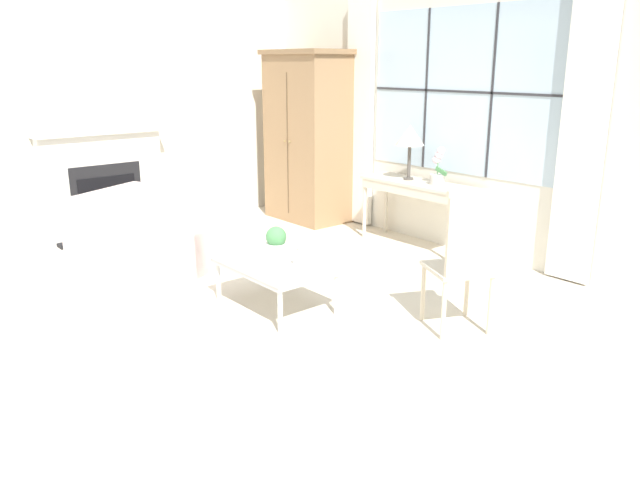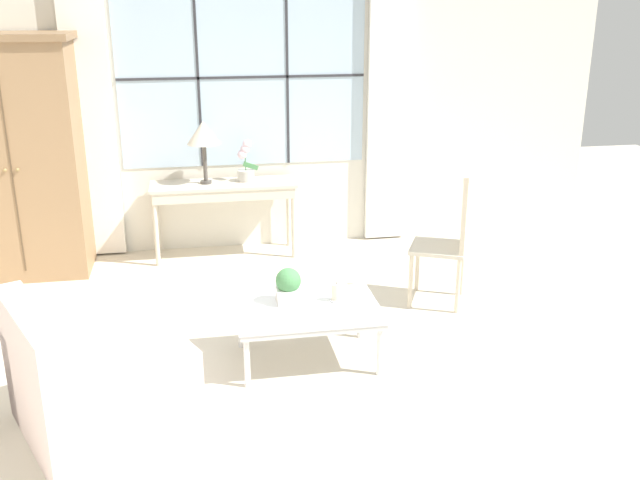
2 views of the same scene
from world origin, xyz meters
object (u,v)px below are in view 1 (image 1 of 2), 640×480
Objects in this scene: fireplace at (102,175)px; table_lamp at (410,136)px; pillar_candle at (297,259)px; coffee_table at (275,266)px; console_table at (418,190)px; potted_plant_small at (276,241)px; potted_orchid at (438,169)px; armoire at (308,137)px; side_chair_wooden at (466,254)px; armchair_upholstered at (136,253)px.

fireplace is 3.70× the size of table_lamp.
coffee_table is at bearing -163.46° from pillar_candle.
potted_plant_small is at bearing -81.40° from console_table.
table_lamp is 0.50m from potted_orchid.
armoire is 2.02m from potted_orchid.
pillar_candle is at bearing -40.65° from armoire.
pillar_candle is (2.44, -2.10, -0.60)m from armoire.
console_table is 2.30m from pillar_candle.
coffee_table is (0.60, -2.27, -0.84)m from table_lamp.
table_lamp is (2.50, 2.47, 0.48)m from fireplace.
fireplace is 1.03× the size of armoire.
potted_orchid is 0.41× the size of coffee_table.
table_lamp is 2.50m from coffee_table.
potted_orchid reaches higher than coffee_table.
side_chair_wooden is (1.92, -1.50, -0.59)m from table_lamp.
fireplace is 1.96× the size of side_chair_wooden.
console_table is 9.93× the size of pillar_candle.
armoire is at bearing 69.49° from fireplace.
potted_orchid is (2.01, 0.14, -0.18)m from armoire.
armoire is 8.48× the size of potted_plant_small.
armchair_upholstered is at bearing -149.78° from potted_plant_small.
table_lamp is at bearing 104.86° from coffee_table.
coffee_table is (0.22, -2.30, -0.53)m from potted_orchid.
armoire is (0.88, 2.36, 0.34)m from fireplace.
side_chair_wooden is at bearing -21.36° from armoire.
armoire reaches higher than console_table.
potted_orchid is at bearing 95.43° from coffee_table.
fireplace reaches higher than potted_orchid.
side_chair_wooden is (4.43, 0.97, -0.11)m from fireplace.
pillar_candle is at bearing -73.32° from console_table.
fireplace is 4.53m from side_chair_wooden.
potted_plant_small is (-1.44, -0.68, -0.09)m from side_chair_wooden.
side_chair_wooden is at bearing 30.36° from coffee_table.
potted_orchid is 3.19m from armchair_upholstered.
side_chair_wooden is (1.76, -1.49, -0.02)m from console_table.
console_table is 1.22× the size of side_chair_wooden.
side_chair_wooden is at bearing 25.20° from potted_plant_small.
console_table is at bearing 72.64° from armchair_upholstered.
table_lamp is 0.53× the size of side_chair_wooden.
fireplace is at bearing -175.52° from pillar_candle.
armchair_upholstered is (1.76, -0.42, -0.45)m from fireplace.
pillar_candle is (0.33, -0.03, -0.07)m from potted_plant_small.
potted_plant_small is (0.33, -2.16, -0.11)m from console_table.
armoire is 1.55× the size of console_table.
side_chair_wooden is 1.32m from pillar_candle.
potted_orchid is (2.89, 2.50, 0.16)m from fireplace.
table_lamp reaches higher than console_table.
potted_orchid is at bearing 10.52° from console_table.
pillar_candle is at bearing -69.65° from table_lamp.
fireplace reaches higher than coffee_table.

